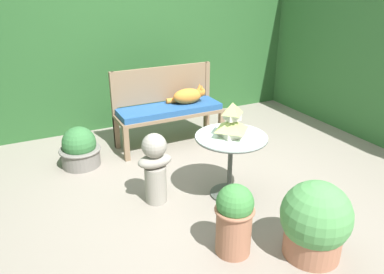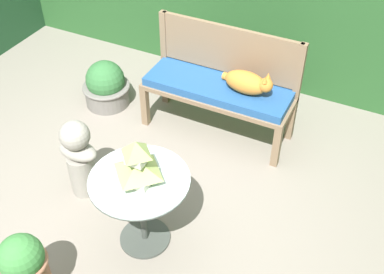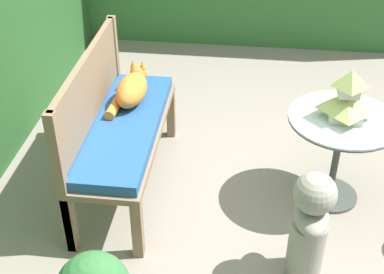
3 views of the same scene
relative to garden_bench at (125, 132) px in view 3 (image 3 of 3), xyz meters
name	(u,v)px [view 3 (image 3 of 3)]	position (x,y,z in m)	size (l,w,h in m)	color
ground	(288,216)	(-0.20, -1.07, -0.43)	(30.00, 30.00, 0.00)	gray
garden_bench	(125,132)	(0.00, 0.00, 0.00)	(1.30, 0.45, 0.50)	#7F664C
bench_backrest	(90,97)	(0.00, 0.21, 0.24)	(1.30, 0.06, 0.94)	#7F664C
cat	(132,89)	(0.26, 0.00, 0.17)	(0.48, 0.24, 0.22)	orange
patio_table	(340,136)	(0.04, -1.34, 0.06)	(0.66, 0.66, 0.61)	#424742
pagoda_birdhouse	(347,98)	(0.04, -1.34, 0.32)	(0.26, 0.26, 0.32)	beige
garden_bust	(310,223)	(-0.63, -1.14, -0.06)	(0.32, 0.23, 0.68)	gray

